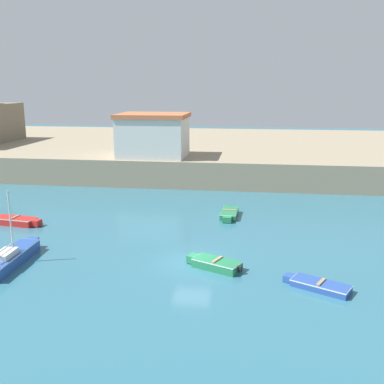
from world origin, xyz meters
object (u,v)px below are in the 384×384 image
dinghy_green_0 (215,263)px  dinghy_green_3 (229,213)px  harbor_shed_near_wharf (153,135)px  dinghy_red_4 (16,221)px  dinghy_blue_2 (319,285)px  sailboat_blue_1 (11,257)px

dinghy_green_0 → dinghy_green_3: (0.22, 11.62, -0.01)m
dinghy_green_0 → harbor_shed_near_wharf: harbor_shed_near_wharf is taller
dinghy_green_3 → dinghy_red_4: size_ratio=0.92×
dinghy_blue_2 → sailboat_blue_1: bearing=177.3°
harbor_shed_near_wharf → dinghy_green_3: bearing=-54.1°
dinghy_green_0 → dinghy_green_3: dinghy_green_0 is taller
dinghy_green_3 → harbor_shed_near_wharf: bearing=125.9°
dinghy_green_0 → dinghy_green_3: bearing=88.9°
sailboat_blue_1 → dinghy_green_3: (13.39, 12.87, -0.18)m
dinghy_green_0 → dinghy_green_3: 11.62m
sailboat_blue_1 → dinghy_green_3: sailboat_blue_1 is taller
dinghy_green_0 → dinghy_red_4: (-17.31, 6.91, 0.01)m
harbor_shed_near_wharf → dinghy_blue_2: bearing=-60.1°
dinghy_green_3 → dinghy_red_4: dinghy_red_4 is taller
dinghy_blue_2 → harbor_shed_near_wharf: 32.02m
sailboat_blue_1 → dinghy_blue_2: bearing=-2.7°
sailboat_blue_1 → harbor_shed_near_wharf: size_ratio=0.80×
dinghy_green_3 → harbor_shed_near_wharf: 17.58m
dinghy_red_4 → sailboat_blue_1: bearing=-63.1°
dinghy_green_0 → dinghy_red_4: bearing=158.3°
dinghy_red_4 → harbor_shed_near_wharf: (7.71, 18.27, 5.34)m
dinghy_red_4 → dinghy_green_3: bearing=15.1°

